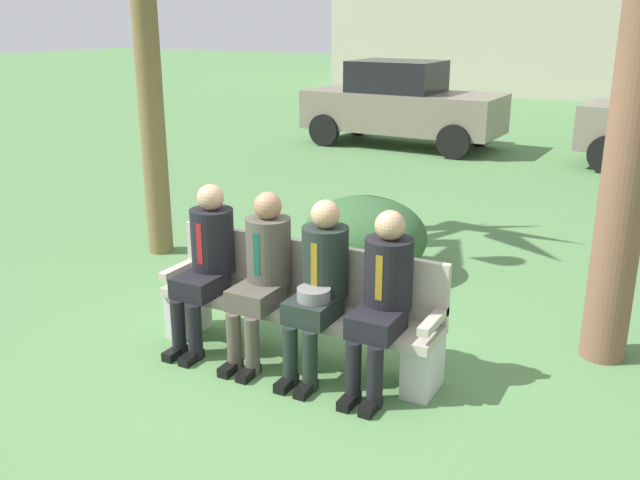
% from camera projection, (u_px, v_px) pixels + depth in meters
% --- Properties ---
extents(ground_plane, '(80.00, 80.00, 0.00)m').
position_uv_depth(ground_plane, '(292.00, 355.00, 5.47)').
color(ground_plane, '#53804A').
extents(park_bench, '(2.26, 0.44, 0.90)m').
position_uv_depth(park_bench, '(299.00, 304.00, 5.34)').
color(park_bench, '#B7AD9E').
rests_on(park_bench, ground).
extents(seated_man_leftmost, '(0.34, 0.72, 1.29)m').
position_uv_depth(seated_man_leftmost, '(206.00, 258.00, 5.48)').
color(seated_man_leftmost, black).
rests_on(seated_man_leftmost, ground).
extents(seated_man_centerleft, '(0.34, 0.72, 1.29)m').
position_uv_depth(seated_man_centerleft, '(263.00, 269.00, 5.25)').
color(seated_man_centerleft, '#4C473D').
rests_on(seated_man_centerleft, ground).
extents(seated_man_centerright, '(0.34, 0.72, 1.29)m').
position_uv_depth(seated_man_centerright, '(319.00, 280.00, 5.02)').
color(seated_man_centerright, '#1E2823').
rests_on(seated_man_centerright, ground).
extents(seated_man_rightmost, '(0.34, 0.72, 1.28)m').
position_uv_depth(seated_man_rightmost, '(383.00, 293.00, 4.81)').
color(seated_man_rightmost, black).
rests_on(seated_man_rightmost, ground).
extents(shrub_near_bench, '(1.28, 1.17, 0.80)m').
position_uv_depth(shrub_near_bench, '(364.00, 236.00, 7.10)').
color(shrub_near_bench, '#2F542E').
rests_on(shrub_near_bench, ground).
extents(parked_car_near, '(3.94, 1.80, 1.68)m').
position_uv_depth(parked_car_near, '(401.00, 104.00, 13.98)').
color(parked_car_near, slate).
rests_on(parked_car_near, ground).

